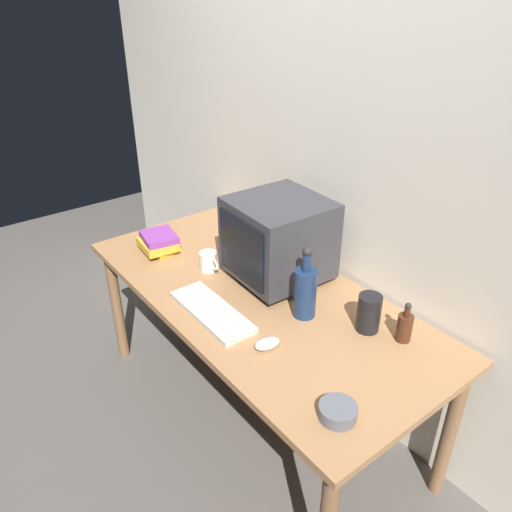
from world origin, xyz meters
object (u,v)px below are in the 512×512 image
(bottle_short, at_px, (405,326))
(cd_spindle, at_px, (338,412))
(crt_monitor, at_px, (278,239))
(metal_canister, at_px, (369,313))
(book_stack, at_px, (159,242))
(mug, at_px, (209,261))
(computer_mouse, at_px, (267,343))
(keyboard, at_px, (212,312))
(bottle_tall, at_px, (305,291))

(bottle_short, distance_m, cd_spindle, 0.48)
(crt_monitor, distance_m, metal_canister, 0.52)
(crt_monitor, distance_m, book_stack, 0.64)
(crt_monitor, relative_size, cd_spindle, 3.36)
(book_stack, relative_size, mug, 1.73)
(cd_spindle, xyz_separation_m, metal_canister, (-0.24, 0.41, 0.05))
(mug, xyz_separation_m, cd_spindle, (0.98, -0.17, -0.02))
(bottle_short, distance_m, mug, 0.92)
(mug, distance_m, metal_canister, 0.78)
(metal_canister, bearing_deg, computer_mouse, -111.76)
(computer_mouse, relative_size, cd_spindle, 0.83)
(computer_mouse, distance_m, cd_spindle, 0.39)
(book_stack, height_order, metal_canister, metal_canister)
(mug, bearing_deg, keyboard, -31.02)
(cd_spindle, distance_m, metal_canister, 0.48)
(computer_mouse, xyz_separation_m, cd_spindle, (0.39, -0.04, 0.00))
(crt_monitor, xyz_separation_m, metal_canister, (0.50, 0.03, -0.12))
(computer_mouse, bearing_deg, cd_spindle, 2.70)
(keyboard, height_order, book_stack, book_stack)
(book_stack, bearing_deg, bottle_short, 18.53)
(keyboard, relative_size, computer_mouse, 4.20)
(mug, bearing_deg, book_stack, -162.41)
(bottle_tall, distance_m, cd_spindle, 0.54)
(crt_monitor, relative_size, metal_canister, 2.69)
(book_stack, distance_m, cd_spindle, 1.29)
(metal_canister, bearing_deg, book_stack, -162.22)
(keyboard, distance_m, mug, 0.35)
(bottle_short, height_order, book_stack, bottle_short)
(mug, bearing_deg, metal_canister, 17.86)
(keyboard, height_order, metal_canister, metal_canister)
(crt_monitor, bearing_deg, bottle_tall, -19.20)
(cd_spindle, bearing_deg, crt_monitor, 152.97)
(crt_monitor, height_order, metal_canister, crt_monitor)
(metal_canister, bearing_deg, cd_spindle, -59.53)
(keyboard, xyz_separation_m, bottle_tall, (0.23, 0.29, 0.10))
(metal_canister, bearing_deg, bottle_short, 24.53)
(computer_mouse, height_order, book_stack, book_stack)
(keyboard, height_order, computer_mouse, computer_mouse)
(keyboard, bearing_deg, mug, 149.49)
(bottle_short, height_order, metal_canister, bottle_short)
(metal_canister, bearing_deg, crt_monitor, -176.63)
(bottle_tall, height_order, metal_canister, bottle_tall)
(computer_mouse, height_order, bottle_tall, bottle_tall)
(bottle_short, height_order, mug, bottle_short)
(bottle_tall, xyz_separation_m, mug, (-0.53, -0.11, -0.07))
(metal_canister, bearing_deg, mug, -162.14)
(bottle_tall, distance_m, mug, 0.54)
(mug, height_order, cd_spindle, mug)
(book_stack, bearing_deg, metal_canister, 17.78)
(bottle_tall, xyz_separation_m, bottle_short, (0.34, 0.18, -0.05))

